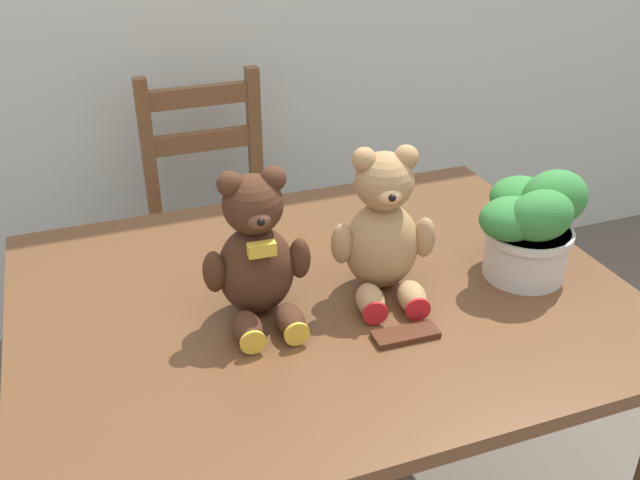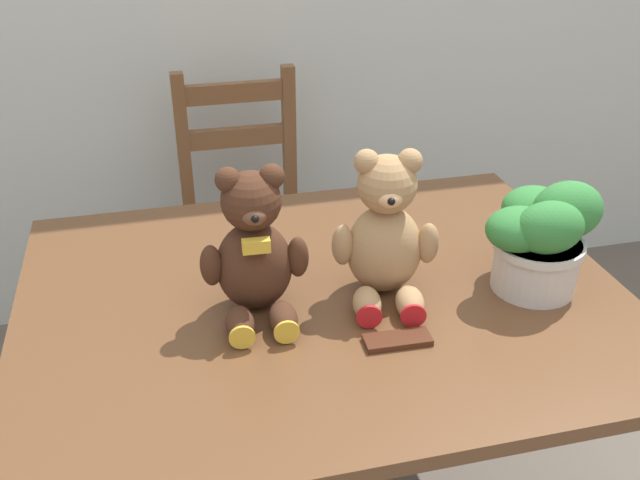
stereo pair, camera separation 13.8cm
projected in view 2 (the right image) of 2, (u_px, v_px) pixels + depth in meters
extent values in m
cube|color=brown|center=(323.00, 298.00, 1.47)|extent=(1.23, 0.96, 0.03)
cube|color=brown|center=(78.00, 351.00, 1.89)|extent=(0.06, 0.06, 0.68)
cube|color=brown|center=(472.00, 296.00, 2.12)|extent=(0.06, 0.06, 0.68)
cube|color=brown|center=(251.00, 244.00, 2.24)|extent=(0.38, 0.44, 0.03)
cube|color=brown|center=(319.00, 330.00, 2.21)|extent=(0.04, 0.04, 0.41)
cube|color=brown|center=(208.00, 346.00, 2.13)|extent=(0.04, 0.04, 0.41)
cube|color=brown|center=(291.00, 200.00, 2.42)|extent=(0.04, 0.04, 0.92)
cube|color=brown|center=(190.00, 210.00, 2.35)|extent=(0.04, 0.04, 0.92)
cube|color=brown|center=(234.00, 92.00, 2.20)|extent=(0.30, 0.03, 0.06)
cube|color=brown|center=(237.00, 137.00, 2.27)|extent=(0.30, 0.03, 0.06)
ellipsoid|color=#472819|center=(254.00, 266.00, 1.38)|extent=(0.15, 0.13, 0.18)
sphere|color=#472819|center=(251.00, 201.00, 1.31)|extent=(0.11, 0.11, 0.11)
sphere|color=#472819|center=(272.00, 176.00, 1.29)|extent=(0.05, 0.05, 0.05)
sphere|color=#472819|center=(228.00, 180.00, 1.28)|extent=(0.05, 0.05, 0.05)
ellipsoid|color=brown|center=(254.00, 215.00, 1.28)|extent=(0.05, 0.05, 0.04)
sphere|color=black|center=(255.00, 219.00, 1.26)|extent=(0.01, 0.01, 0.01)
ellipsoid|color=#472819|center=(298.00, 257.00, 1.37)|extent=(0.04, 0.04, 0.09)
ellipsoid|color=#472819|center=(211.00, 265.00, 1.34)|extent=(0.04, 0.04, 0.09)
ellipsoid|color=#472819|center=(283.00, 319.00, 1.33)|extent=(0.06, 0.09, 0.05)
cylinder|color=gold|center=(287.00, 332.00, 1.30)|extent=(0.05, 0.01, 0.05)
ellipsoid|color=#472819|center=(240.00, 323.00, 1.32)|extent=(0.06, 0.09, 0.05)
cylinder|color=gold|center=(242.00, 337.00, 1.28)|extent=(0.05, 0.01, 0.05)
cube|color=gold|center=(256.00, 246.00, 1.29)|extent=(0.05, 0.02, 0.03)
ellipsoid|color=tan|center=(384.00, 249.00, 1.43)|extent=(0.17, 0.16, 0.19)
sphere|color=tan|center=(387.00, 184.00, 1.36)|extent=(0.12, 0.12, 0.12)
sphere|color=tan|center=(410.00, 161.00, 1.34)|extent=(0.05, 0.05, 0.05)
sphere|color=tan|center=(367.00, 162.00, 1.34)|extent=(0.05, 0.05, 0.05)
ellipsoid|color=#E5B279|center=(390.00, 198.00, 1.33)|extent=(0.06, 0.05, 0.04)
sphere|color=black|center=(391.00, 202.00, 1.31)|extent=(0.01, 0.01, 0.01)
ellipsoid|color=tan|center=(428.00, 243.00, 1.41)|extent=(0.05, 0.05, 0.09)
ellipsoid|color=tan|center=(343.00, 245.00, 1.40)|extent=(0.05, 0.05, 0.09)
ellipsoid|color=tan|center=(410.00, 303.00, 1.38)|extent=(0.07, 0.10, 0.06)
cylinder|color=red|center=(413.00, 316.00, 1.34)|extent=(0.05, 0.02, 0.05)
ellipsoid|color=tan|center=(367.00, 304.00, 1.38)|extent=(0.07, 0.10, 0.06)
cylinder|color=red|center=(369.00, 317.00, 1.34)|extent=(0.05, 0.02, 0.05)
cylinder|color=beige|center=(535.00, 264.00, 1.45)|extent=(0.17, 0.17, 0.11)
cylinder|color=beige|center=(539.00, 244.00, 1.43)|extent=(0.18, 0.18, 0.02)
ellipsoid|color=#337F38|center=(567.00, 210.00, 1.42)|extent=(0.15, 0.11, 0.12)
ellipsoid|color=#337F38|center=(534.00, 208.00, 1.47)|extent=(0.13, 0.13, 0.09)
ellipsoid|color=#337F38|center=(519.00, 229.00, 1.39)|extent=(0.13, 0.11, 0.09)
ellipsoid|color=#337F38|center=(549.00, 228.00, 1.37)|extent=(0.14, 0.10, 0.10)
cube|color=#472314|center=(397.00, 340.00, 1.31)|extent=(0.13, 0.05, 0.01)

